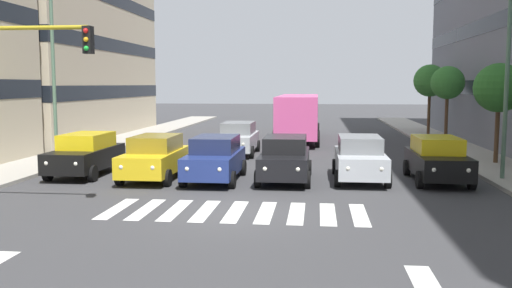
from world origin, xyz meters
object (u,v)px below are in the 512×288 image
Objects in this scene: street_tree_3 at (430,81)px; car_2 at (285,158)px; car_0 at (437,159)px; car_4 at (155,157)px; car_row2_0 at (238,138)px; bus_behind_traffic at (299,113)px; street_tree_1 at (499,88)px; car_5 at (86,154)px; street_tree_2 at (448,83)px; street_lamp_left at (496,60)px; car_3 at (215,158)px; car_1 at (360,158)px; street_lamp_right at (60,60)px.

car_2 is at bearing 63.67° from street_tree_3.
car_0 is 10.94m from car_4.
car_row2_0 is 0.42× the size of bus_behind_traffic.
street_tree_3 is (0.49, -12.99, 0.41)m from street_tree_1.
car_5 is 0.98× the size of street_tree_1.
street_tree_2 reaches higher than car_row2_0.
street_tree_3 is (-3.10, -17.58, 3.08)m from car_0.
street_tree_2 is (-8.90, 2.44, 1.94)m from bus_behind_traffic.
car_2 is at bearing 4.72° from street_lamp_left.
bus_behind_traffic is (5.81, -14.76, 0.97)m from car_0.
car_5 is (14.04, -0.01, 0.00)m from car_0.
car_3 is 5.59m from car_5.
bus_behind_traffic is at bearing -119.17° from car_5.
street_lamp_left is at bearing -179.24° from car_5.
car_1 is 1.00× the size of car_row2_0.
street_lamp_left is at bearing -174.80° from car_3.
bus_behind_traffic is 2.12× the size of street_tree_3.
street_tree_3 reaches higher than car_3.
street_lamp_left reaches higher than bus_behind_traffic.
car_1 is 14.05m from street_tree_2.
street_lamp_right reaches higher than car_0.
car_0 is at bearing 79.99° from street_tree_3.
bus_behind_traffic reaches higher than car_0.
street_lamp_right is at bearing 27.76° from street_tree_2.
street_tree_1 is at bearing -156.26° from car_3.
street_tree_1 is at bearing 93.74° from street_tree_2.
street_lamp_right is at bearing -28.91° from car_4.
car_2 is at bearing 4.17° from car_0.
car_1 and car_row2_0 have the same top height.
car_5 is 0.42× the size of bus_behind_traffic.
car_1 is 1.00× the size of car_3.
bus_behind_traffic reaches higher than car_2.
street_tree_2 is (-14.01, -12.93, 2.91)m from car_4.
street_tree_2 is at bearing -144.29° from car_5.
car_row2_0 is (5.84, -7.36, 0.00)m from car_1.
car_1 is 0.60× the size of street_lamp_left.
car_0 and car_5 have the same top height.
street_tree_1 is at bearing -128.07° from car_0.
bus_behind_traffic is (-2.69, -15.49, 0.97)m from car_3.
car_3 is 1.00× the size of car_4.
car_5 is 16.52m from street_lamp_left.
street_lamp_left is 1.49× the size of street_tree_3.
car_5 is 24.74m from street_tree_3.
car_1 is 18.88m from street_tree_3.
car_3 is 0.98× the size of street_tree_1.
car_5 and car_row2_0 have the same top height.
car_3 is 1.00× the size of car_row2_0.
street_lamp_left reaches higher than car_1.
car_3 is at bearing 57.64° from street_tree_3.
street_lamp_right is (7.57, -2.97, 3.94)m from car_3.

